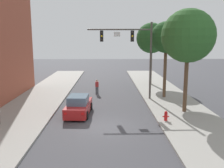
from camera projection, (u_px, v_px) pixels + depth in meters
ground_plane at (103, 127)px, 17.42m from camera, size 120.00×120.00×0.00m
sidewalk_left at (9, 127)px, 17.28m from camera, size 5.00×60.00×0.15m
sidewalk_right at (195, 125)px, 17.53m from camera, size 5.00×60.00×0.15m
traffic_signal_mast at (133, 47)px, 24.20m from camera, size 6.25×0.38×7.50m
car_lead_red at (79, 106)px, 20.17m from camera, size 2.02×4.32×1.60m
pedestrian_crossing_road at (97, 86)px, 27.56m from camera, size 0.36×0.22×1.64m
fire_hydrant at (166, 116)px, 18.27m from camera, size 0.48×0.24×0.72m
street_tree_nearest at (188, 36)px, 19.59m from camera, size 4.23×4.23×8.26m
street_tree_second at (166, 38)px, 24.85m from camera, size 3.13×3.13×7.65m
street_tree_third at (151, 38)px, 32.37m from camera, size 3.94×3.94×8.00m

